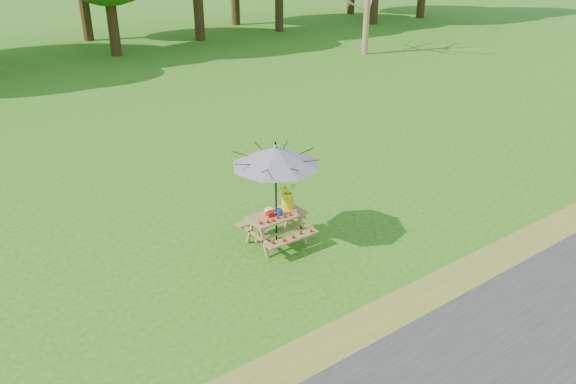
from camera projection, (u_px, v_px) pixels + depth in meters
ground at (448, 193)px, 14.05m from camera, size 120.00×120.00×0.00m
drygrass_strip at (552, 237)px, 12.01m from camera, size 120.00×1.20×0.01m
picnic_table at (276, 229)px, 11.65m from camera, size 1.20×1.32×0.67m
patio_umbrella at (276, 157)px, 10.97m from camera, size 1.97×1.97×2.25m
produce_bins at (274, 212)px, 11.49m from camera, size 0.32×0.39×0.13m
tomatoes_row at (275, 218)px, 11.28m from camera, size 0.77×0.13×0.07m
flower_bucket at (288, 195)px, 11.66m from camera, size 0.35×0.31×0.56m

